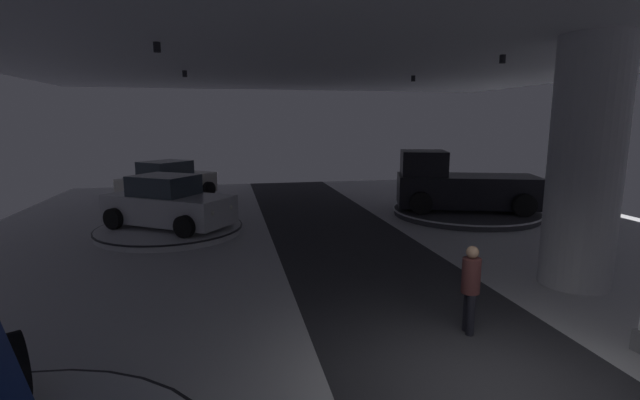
{
  "coord_description": "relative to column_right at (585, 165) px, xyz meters",
  "views": [
    {
      "loc": [
        -3.5,
        -4.95,
        3.7
      ],
      "look_at": [
        -0.86,
        7.85,
        1.4
      ],
      "focal_mm": 25.28,
      "sensor_mm": 36.0,
      "label": 1
    }
  ],
  "objects": [
    {
      "name": "display_platform_deep_left",
      "position": [
        -10.3,
        12.25,
        -2.61
      ],
      "size": [
        5.05,
        5.05,
        0.26
      ],
      "color": "silver",
      "rests_on": "ground"
    },
    {
      "name": "visitor_walking_near",
      "position": [
        -3.65,
        -1.75,
        -1.84
      ],
      "size": [
        0.32,
        0.32,
        1.59
      ],
      "color": "black",
      "rests_on": "ground"
    },
    {
      "name": "display_platform_far_left",
      "position": [
        -9.66,
        6.81,
        -2.62
      ],
      "size": [
        4.75,
        4.75,
        0.24
      ],
      "color": "silver",
      "rests_on": "ground"
    },
    {
      "name": "display_car_deep_left",
      "position": [
        -10.32,
        12.23,
        -1.73
      ],
      "size": [
        4.14,
        4.33,
        1.71
      ],
      "color": "silver",
      "rests_on": "display_platform_deep_left"
    },
    {
      "name": "ground",
      "position": [
        -4.22,
        -3.55,
        -2.77
      ],
      "size": [
        24.0,
        44.0,
        0.06
      ],
      "color": "silver"
    },
    {
      "name": "display_platform_far_right",
      "position": [
        1.46,
        7.47,
        -2.61
      ],
      "size": [
        5.68,
        5.68,
        0.25
      ],
      "color": "#333338",
      "rests_on": "ground"
    },
    {
      "name": "column_right",
      "position": [
        0.0,
        0.0,
        0.0
      ],
      "size": [
        1.52,
        1.52,
        5.5
      ],
      "color": "silver",
      "rests_on": "ground"
    },
    {
      "name": "display_car_far_left",
      "position": [
        -9.69,
        6.82,
        -1.75
      ],
      "size": [
        4.48,
        3.86,
        1.71
      ],
      "color": "silver",
      "rests_on": "display_platform_far_left"
    },
    {
      "name": "pickup_truck_far_right",
      "position": [
        1.15,
        7.57,
        -1.57
      ],
      "size": [
        5.69,
        3.93,
        2.3
      ],
      "color": "black",
      "rests_on": "display_platform_far_right"
    }
  ]
}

